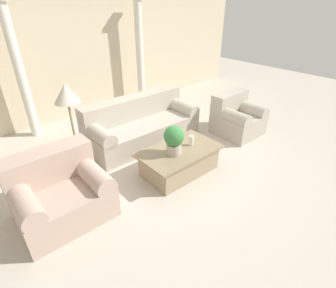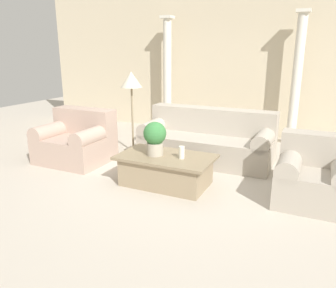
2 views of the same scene
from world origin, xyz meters
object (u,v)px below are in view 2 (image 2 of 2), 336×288
potted_plant (155,137)px  floor_lamp (131,83)px  loveseat (77,140)px  sofa_long (207,140)px  coffee_table (166,170)px  armchair (315,175)px

potted_plant → floor_lamp: (-1.08, 1.18, 0.59)m
loveseat → floor_lamp: (0.62, 0.84, 0.92)m
sofa_long → loveseat: same height
potted_plant → floor_lamp: floor_lamp is taller
coffee_table → armchair: armchair is taller
floor_lamp → armchair: 3.40m
sofa_long → potted_plant: bearing=-103.5°
potted_plant → armchair: 2.12m
potted_plant → armchair: (2.08, 0.31, -0.33)m
sofa_long → armchair: size_ratio=2.51×
coffee_table → floor_lamp: 2.00m
floor_lamp → coffee_table: bearing=-42.9°
sofa_long → floor_lamp: bearing=-173.2°
loveseat → floor_lamp: bearing=53.5°
loveseat → potted_plant: bearing=-11.4°
sofa_long → loveseat: 2.26m
loveseat → coffee_table: 1.89m
potted_plant → loveseat: bearing=168.6°
coffee_table → potted_plant: bearing=-168.8°
sofa_long → floor_lamp: (-1.40, -0.17, 0.93)m
potted_plant → sofa_long: bearing=76.5°
sofa_long → potted_plant: 1.43m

